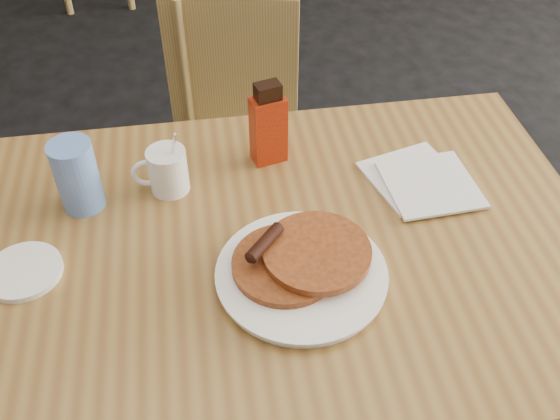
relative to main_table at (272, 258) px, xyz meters
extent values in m
cube|color=olive|center=(0.00, 0.00, 0.02)|extent=(1.24, 0.84, 0.04)
cube|color=tan|center=(0.00, 0.00, 0.01)|extent=(1.28, 0.88, 0.02)
cylinder|color=tan|center=(0.53, 0.33, -0.35)|extent=(0.04, 0.04, 0.71)
cube|color=tan|center=(0.03, 0.65, -0.30)|extent=(0.47, 0.47, 0.04)
cube|color=tan|center=(0.03, 0.82, -0.07)|extent=(0.38, 0.14, 0.42)
cylinder|color=tan|center=(-0.13, 0.49, -0.51)|extent=(0.04, 0.04, 0.39)
cylinder|color=tan|center=(0.18, 0.80, -0.51)|extent=(0.04, 0.04, 0.39)
cylinder|color=white|center=(0.03, -0.09, 0.05)|extent=(0.29, 0.29, 0.02)
cylinder|color=white|center=(0.03, -0.09, 0.06)|extent=(0.30, 0.30, 0.01)
cylinder|color=#9A4820|center=(0.01, -0.08, 0.07)|extent=(0.18, 0.18, 0.01)
cylinder|color=#9A4820|center=(0.07, -0.07, 0.08)|extent=(0.19, 0.19, 0.01)
cylinder|color=black|center=(-0.02, -0.05, 0.10)|extent=(0.08, 0.08, 0.02)
cylinder|color=white|center=(-0.17, 0.18, 0.09)|extent=(0.08, 0.08, 0.09)
torus|color=white|center=(-0.21, 0.18, 0.09)|extent=(0.06, 0.01, 0.06)
cylinder|color=black|center=(-0.17, 0.18, 0.13)|extent=(0.07, 0.07, 0.01)
cylinder|color=silver|center=(-0.16, 0.18, 0.12)|extent=(0.03, 0.04, 0.13)
cube|color=#740608|center=(0.04, 0.24, 0.12)|extent=(0.08, 0.06, 0.15)
cube|color=black|center=(0.04, 0.24, 0.21)|extent=(0.06, 0.04, 0.03)
cube|color=white|center=(0.31, 0.12, 0.04)|extent=(0.21, 0.21, 0.01)
cube|color=white|center=(0.34, 0.09, 0.05)|extent=(0.18, 0.18, 0.01)
cylinder|color=#618EE5|center=(-0.34, 0.17, 0.11)|extent=(0.10, 0.10, 0.14)
cylinder|color=white|center=(-0.44, 0.01, 0.05)|extent=(0.15, 0.15, 0.01)
camera|label=1|loc=(-0.13, -0.77, 0.87)|focal=40.00mm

